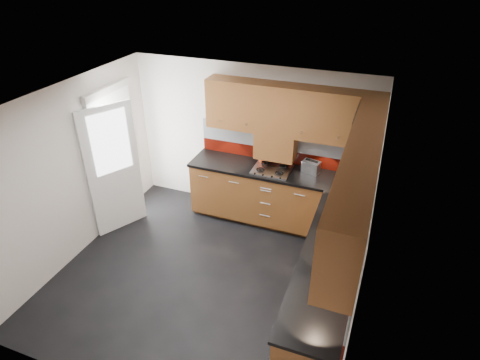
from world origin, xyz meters
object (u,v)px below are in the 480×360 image
at_px(toaster, 311,167).
at_px(food_processor, 348,212).
at_px(utensil_pot, 263,156).
at_px(gas_hob, 272,169).

distance_m(toaster, food_processor, 1.24).
distance_m(utensil_pot, food_processor, 1.81).
xyz_separation_m(utensil_pot, food_processor, (1.43, -1.12, 0.03)).
height_order(gas_hob, food_processor, food_processor).
relative_size(gas_hob, utensil_pot, 1.24).
relative_size(toaster, food_processor, 1.00).
bearing_deg(gas_hob, food_processor, -36.31).
bearing_deg(toaster, food_processor, -57.61).
height_order(utensil_pot, food_processor, utensil_pot).
xyz_separation_m(gas_hob, utensil_pot, (-0.21, 0.22, 0.08)).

